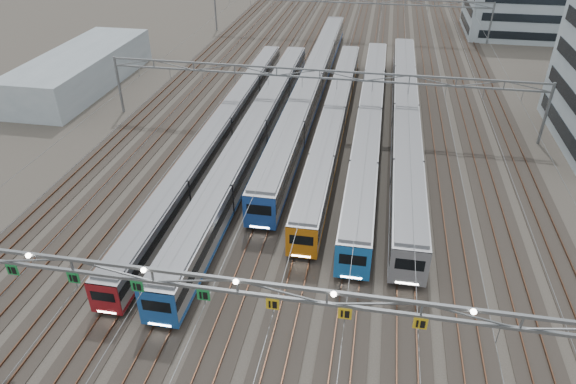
% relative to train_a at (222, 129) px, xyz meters
% --- Properties ---
extents(ground, '(400.00, 400.00, 0.00)m').
position_rel_train_a_xyz_m(ground, '(11.25, -33.06, -1.94)').
color(ground, '#47423A').
rests_on(ground, ground).
extents(track_bed, '(54.00, 260.00, 5.42)m').
position_rel_train_a_xyz_m(track_bed, '(11.25, 66.94, -0.45)').
color(track_bed, '#2D2823').
rests_on(track_bed, ground).
extents(train_a, '(2.60, 61.60, 3.38)m').
position_rel_train_a_xyz_m(train_a, '(0.00, 0.00, 0.00)').
color(train_a, black).
rests_on(train_a, ground).
extents(train_b, '(3.00, 60.63, 3.91)m').
position_rel_train_a_xyz_m(train_b, '(4.50, -1.03, 0.27)').
color(train_b, black).
rests_on(train_b, ground).
extents(train_c, '(3.17, 68.90, 4.14)m').
position_rel_train_a_xyz_m(train_c, '(9.00, 16.31, 0.38)').
color(train_c, black).
rests_on(train_c, ground).
extents(train_d, '(2.83, 53.81, 3.68)m').
position_rel_train_a_xyz_m(train_d, '(13.50, 5.32, 0.15)').
color(train_d, black).
rests_on(train_d, ground).
extents(train_e, '(3.00, 57.60, 3.92)m').
position_rel_train_a_xyz_m(train_e, '(18.00, 5.20, 0.27)').
color(train_e, black).
rests_on(train_e, ground).
extents(train_f, '(3.15, 60.47, 4.11)m').
position_rel_train_a_xyz_m(train_f, '(22.50, 6.70, 0.37)').
color(train_f, black).
rests_on(train_f, ground).
extents(gantry_near, '(56.36, 0.61, 8.08)m').
position_rel_train_a_xyz_m(gantry_near, '(11.20, -33.18, 5.15)').
color(gantry_near, slate).
rests_on(gantry_near, ground).
extents(gantry_mid, '(56.36, 0.36, 8.00)m').
position_rel_train_a_xyz_m(gantry_mid, '(11.25, 6.94, 4.45)').
color(gantry_mid, slate).
rests_on(gantry_mid, ground).
extents(gantry_far, '(56.36, 0.36, 8.00)m').
position_rel_train_a_xyz_m(gantry_far, '(11.25, 51.94, 4.45)').
color(gantry_far, slate).
rests_on(gantry_far, ground).
extents(depot_bldg_north, '(22.00, 18.00, 13.36)m').
position_rel_train_a_xyz_m(depot_bldg_north, '(46.72, 60.95, 4.74)').
color(depot_bldg_north, '#95A8B2').
rests_on(depot_bldg_north, ground).
extents(west_shed, '(10.00, 30.00, 5.31)m').
position_rel_train_a_xyz_m(west_shed, '(-27.58, 15.71, 0.72)').
color(west_shed, '#95A8B2').
rests_on(west_shed, ground).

